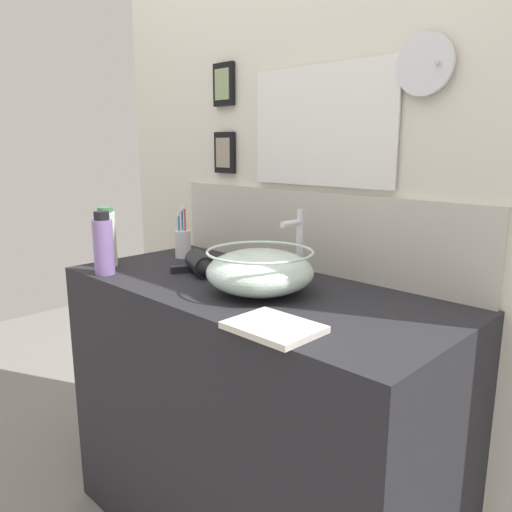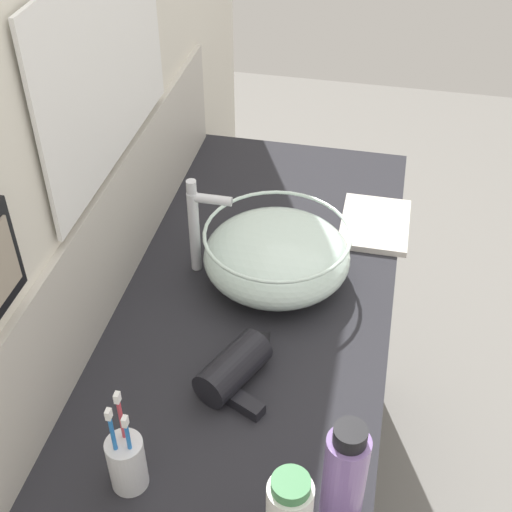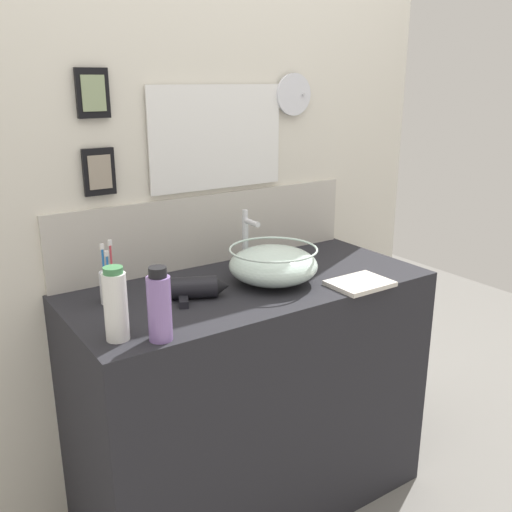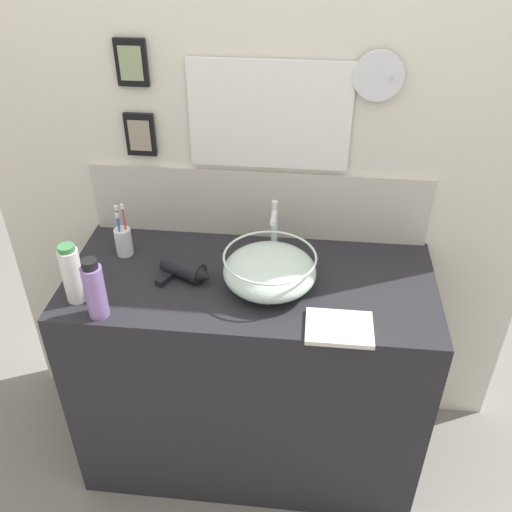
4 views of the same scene
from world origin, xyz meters
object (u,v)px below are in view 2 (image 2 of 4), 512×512
Objects in this scene: faucet at (198,221)px; hand_towel at (375,224)px; hair_drier at (239,365)px; glass_bowl_sink at (277,255)px; spray_bottle at (345,475)px; toothbrush_cup at (127,462)px.

hand_towel is (0.24, -0.37, -0.12)m from faucet.
hair_drier is at bearing -151.93° from faucet.
glass_bowl_sink is 0.19m from faucet.
hand_towel is (0.24, -0.20, -0.06)m from glass_bowl_sink.
glass_bowl_sink is 0.58m from spray_bottle.
toothbrush_cup is at bearing 154.08° from hair_drier.
spray_bottle is (0.02, -0.35, 0.04)m from toothbrush_cup.
toothbrush_cup reaches higher than hand_towel.
faucet is 1.11× the size of toothbrush_cup.
spray_bottle reaches higher than hand_towel.
hair_drier is 0.29m from toothbrush_cup.
toothbrush_cup is (-0.26, 0.13, 0.02)m from hair_drier.
spray_bottle is 1.01× the size of hand_towel.
faucet is at bearing 35.32° from spray_bottle.
glass_bowl_sink is 0.32m from hand_towel.
toothbrush_cup reaches higher than hair_drier.
toothbrush_cup is 0.99× the size of hand_towel.
glass_bowl_sink is 0.57m from toothbrush_cup.
spray_bottle is at bearing -144.68° from faucet.
faucet is at bearing 3.27° from toothbrush_cup.
toothbrush_cup reaches higher than glass_bowl_sink.
toothbrush_cup is at bearing 93.07° from spray_bottle.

